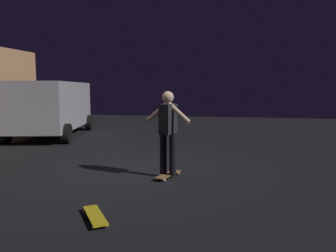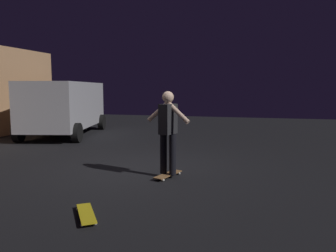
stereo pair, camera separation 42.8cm
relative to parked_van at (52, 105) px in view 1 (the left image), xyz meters
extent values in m
plane|color=black|center=(-4.35, -4.56, -1.16)|extent=(28.00, 28.00, 0.00)
cube|color=#B2B2B7|center=(-0.01, 0.00, 0.02)|extent=(4.91, 2.90, 1.70)
cube|color=black|center=(2.21, 0.52, 0.37)|extent=(0.46, 1.72, 0.64)
cylinder|color=black|center=(1.47, 1.36, -0.83)|extent=(0.69, 0.36, 0.66)
cylinder|color=black|center=(1.92, -0.57, -0.83)|extent=(0.69, 0.36, 0.66)
cylinder|color=black|center=(-1.94, 0.56, -0.83)|extent=(0.69, 0.36, 0.66)
cylinder|color=black|center=(-1.49, -1.36, -0.83)|extent=(0.69, 0.36, 0.66)
cube|color=olive|center=(-4.84, -5.41, -1.10)|extent=(0.80, 0.43, 0.02)
sphere|color=silver|center=(-4.53, -5.42, -1.13)|extent=(0.05, 0.05, 0.05)
sphere|color=silver|center=(-4.58, -5.58, -1.13)|extent=(0.05, 0.05, 0.05)
sphere|color=silver|center=(-5.10, -5.23, -1.13)|extent=(0.05, 0.05, 0.05)
sphere|color=silver|center=(-5.15, -5.39, -1.13)|extent=(0.05, 0.05, 0.05)
cube|color=gold|center=(-7.14, -4.84, -1.10)|extent=(0.75, 0.61, 0.02)
sphere|color=silver|center=(-7.34, -5.08, -1.13)|extent=(0.05, 0.05, 0.05)
sphere|color=silver|center=(-7.43, -4.94, -1.13)|extent=(0.05, 0.05, 0.05)
sphere|color=silver|center=(-6.85, -4.74, -1.13)|extent=(0.05, 0.05, 0.05)
sphere|color=silver|center=(-6.94, -4.60, -1.13)|extent=(0.05, 0.05, 0.05)
cylinder|color=black|center=(-4.81, -5.30, -0.68)|extent=(0.14, 0.14, 0.82)
cylinder|color=black|center=(-4.87, -5.51, -0.68)|extent=(0.14, 0.14, 0.82)
cube|color=#262628|center=(-4.84, -5.41, 0.03)|extent=(0.43, 0.33, 0.60)
sphere|color=beige|center=(-4.84, -5.41, 0.46)|extent=(0.23, 0.23, 0.23)
cylinder|color=beige|center=(-4.77, -5.20, 0.18)|extent=(0.25, 0.54, 0.46)
cylinder|color=beige|center=(-4.91, -5.61, 0.18)|extent=(0.25, 0.54, 0.46)
camera|label=1|loc=(-11.16, -6.66, 0.63)|focal=34.80mm
camera|label=2|loc=(-11.06, -7.08, 0.63)|focal=34.80mm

